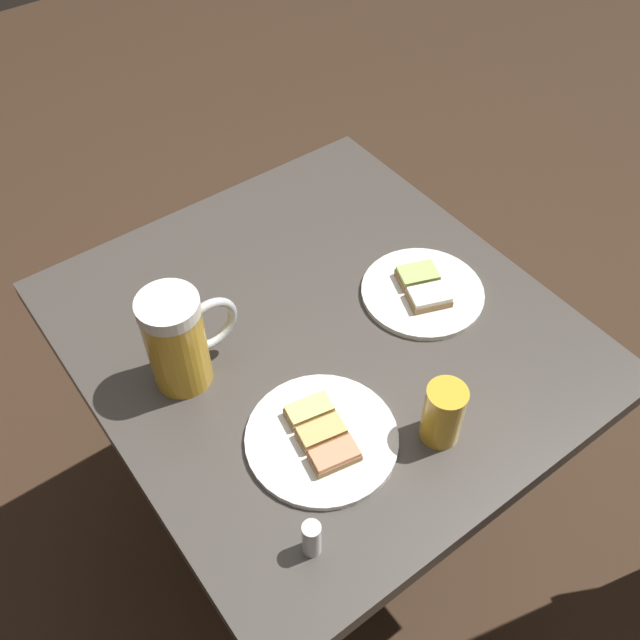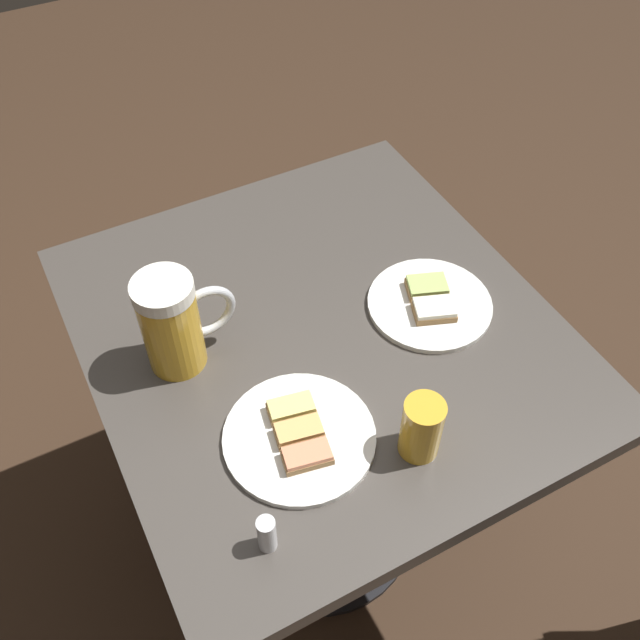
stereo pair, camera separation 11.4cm
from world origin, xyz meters
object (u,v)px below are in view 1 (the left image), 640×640
at_px(plate_near, 322,437).
at_px(beer_glass_small, 443,413).
at_px(plate_far, 423,291).
at_px(beer_mug, 179,340).
at_px(salt_shaker, 312,538).

bearing_deg(plate_near, beer_glass_small, 57.49).
bearing_deg(plate_far, beer_mug, -102.38).
relative_size(plate_near, salt_shaker, 3.51).
bearing_deg(beer_mug, salt_shaker, -1.55).
relative_size(beer_glass_small, salt_shaker, 1.63).
xyz_separation_m(plate_far, beer_mug, (-0.09, -0.40, 0.08)).
relative_size(beer_mug, beer_glass_small, 1.66).
height_order(plate_near, salt_shaker, salt_shaker).
distance_m(plate_near, salt_shaker, 0.16).
bearing_deg(plate_near, salt_shaker, -41.09).
xyz_separation_m(beer_glass_small, salt_shaker, (0.03, -0.25, -0.02)).
bearing_deg(beer_mug, beer_glass_small, 37.86).
bearing_deg(plate_far, salt_shaker, -58.84).
bearing_deg(plate_near, beer_mug, -155.94).
relative_size(plate_near, beer_glass_small, 2.16).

